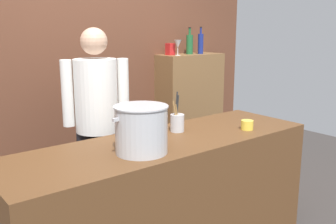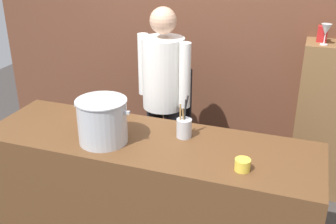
{
  "view_description": "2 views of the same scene",
  "coord_description": "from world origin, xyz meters",
  "px_view_note": "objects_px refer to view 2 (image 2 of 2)",
  "views": [
    {
      "loc": [
        -1.56,
        -2.0,
        1.67
      ],
      "look_at": [
        0.24,
        0.27,
        1.02
      ],
      "focal_mm": 40.96,
      "sensor_mm": 36.0,
      "label": 1
    },
    {
      "loc": [
        0.94,
        -2.26,
        2.2
      ],
      "look_at": [
        0.02,
        0.33,
        0.97
      ],
      "focal_mm": 43.91,
      "sensor_mm": 36.0,
      "label": 2
    }
  ],
  "objects_px": {
    "stockpot_large": "(102,121)",
    "butter_jar": "(243,165)",
    "utensil_crock": "(184,127)",
    "wine_glass_tall": "(326,30)",
    "spice_tin_red": "(322,34)",
    "chef": "(164,92)"
  },
  "relations": [
    {
      "from": "stockpot_large",
      "to": "spice_tin_red",
      "type": "distance_m",
      "value": 1.9
    },
    {
      "from": "utensil_crock",
      "to": "butter_jar",
      "type": "distance_m",
      "value": 0.54
    },
    {
      "from": "chef",
      "to": "utensil_crock",
      "type": "bearing_deg",
      "value": 142.34
    },
    {
      "from": "wine_glass_tall",
      "to": "spice_tin_red",
      "type": "distance_m",
      "value": 0.12
    },
    {
      "from": "stockpot_large",
      "to": "utensil_crock",
      "type": "height_order",
      "value": "same"
    },
    {
      "from": "utensil_crock",
      "to": "butter_jar",
      "type": "height_order",
      "value": "utensil_crock"
    },
    {
      "from": "wine_glass_tall",
      "to": "chef",
      "type": "bearing_deg",
      "value": -160.97
    },
    {
      "from": "stockpot_large",
      "to": "wine_glass_tall",
      "type": "bearing_deg",
      "value": 43.1
    },
    {
      "from": "butter_jar",
      "to": "spice_tin_red",
      "type": "height_order",
      "value": "spice_tin_red"
    },
    {
      "from": "utensil_crock",
      "to": "wine_glass_tall",
      "type": "distance_m",
      "value": 1.39
    },
    {
      "from": "stockpot_large",
      "to": "wine_glass_tall",
      "type": "relative_size",
      "value": 2.42
    },
    {
      "from": "wine_glass_tall",
      "to": "butter_jar",
      "type": "bearing_deg",
      "value": -106.45
    },
    {
      "from": "stockpot_large",
      "to": "chef",
      "type": "bearing_deg",
      "value": 81.06
    },
    {
      "from": "butter_jar",
      "to": "chef",
      "type": "bearing_deg",
      "value": 132.8
    },
    {
      "from": "butter_jar",
      "to": "stockpot_large",
      "type": "bearing_deg",
      "value": 176.9
    },
    {
      "from": "chef",
      "to": "utensil_crock",
      "type": "distance_m",
      "value": 0.68
    },
    {
      "from": "wine_glass_tall",
      "to": "spice_tin_red",
      "type": "bearing_deg",
      "value": 100.99
    },
    {
      "from": "spice_tin_red",
      "to": "utensil_crock",
      "type": "bearing_deg",
      "value": -126.54
    },
    {
      "from": "stockpot_large",
      "to": "utensil_crock",
      "type": "distance_m",
      "value": 0.55
    },
    {
      "from": "butter_jar",
      "to": "wine_glass_tall",
      "type": "relative_size",
      "value": 0.57
    },
    {
      "from": "stockpot_large",
      "to": "butter_jar",
      "type": "relative_size",
      "value": 4.21
    },
    {
      "from": "stockpot_large",
      "to": "spice_tin_red",
      "type": "xyz_separation_m",
      "value": [
        1.29,
        1.33,
        0.38
      ]
    }
  ]
}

